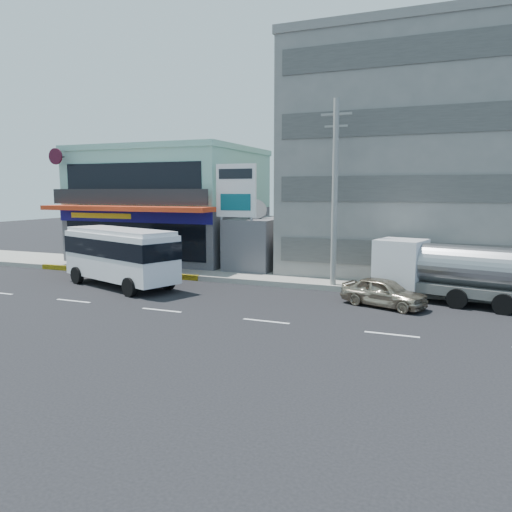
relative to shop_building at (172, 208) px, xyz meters
The scene contains 12 objects.
ground 16.57m from the shop_building, 60.16° to the right, with size 120.00×120.00×0.00m, color black.
sidewalk 14.27m from the shop_building, 18.88° to the right, with size 70.00×5.00×0.30m, color gray.
shop_building is the anchor object (origin of this frame).
concrete_building 18.28m from the shop_building, ahead, with size 16.00×12.00×14.00m, color gray.
gap_structure 8.53m from the shop_building, 13.67° to the right, with size 3.00×6.00×3.50m, color #49484D.
satellite_dish 8.54m from the shop_building, 20.21° to the right, with size 1.50×1.50×0.15m, color slate.
billboard 8.92m from the shop_building, 32.32° to the right, with size 2.60×0.18×6.90m.
utility_pole_near 15.50m from the shop_building, 25.06° to the right, with size 1.60×0.30×10.00m.
minibus 10.69m from the shop_building, 74.05° to the right, with size 8.06×4.92×3.21m.
sedan 19.80m from the shop_building, 29.02° to the right, with size 1.59×3.95×1.35m, color tan.
tanker_truck 21.19m from the shop_building, 20.63° to the right, with size 7.61×3.79×2.88m.
motorcycle_rider 8.11m from the shop_building, 106.43° to the right, with size 1.94×1.00×2.37m.
Camera 1 is at (12.10, -18.55, 5.33)m, focal length 35.00 mm.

